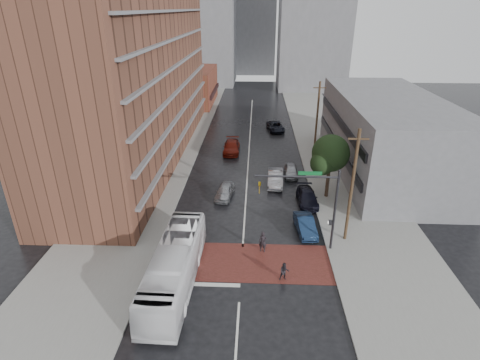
# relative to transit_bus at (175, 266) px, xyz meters

# --- Properties ---
(ground) EXTENTS (160.00, 160.00, 0.00)m
(ground) POSITION_rel_transit_bus_xyz_m (4.68, 2.30, -1.60)
(ground) COLOR black
(ground) RESTS_ON ground
(crosswalk) EXTENTS (14.00, 5.00, 0.02)m
(crosswalk) POSITION_rel_transit_bus_xyz_m (4.68, 2.80, -1.59)
(crosswalk) COLOR maroon
(crosswalk) RESTS_ON ground
(sidewalk_west) EXTENTS (9.00, 90.00, 0.15)m
(sidewalk_west) POSITION_rel_transit_bus_xyz_m (-6.82, 27.30, -1.53)
(sidewalk_west) COLOR gray
(sidewalk_west) RESTS_ON ground
(sidewalk_east) EXTENTS (9.00, 90.00, 0.15)m
(sidewalk_east) POSITION_rel_transit_bus_xyz_m (16.18, 27.30, -1.53)
(sidewalk_east) COLOR gray
(sidewalk_east) RESTS_ON ground
(apartment_block) EXTENTS (10.00, 44.00, 28.00)m
(apartment_block) POSITION_rel_transit_bus_xyz_m (-9.32, 26.30, 12.40)
(apartment_block) COLOR brown
(apartment_block) RESTS_ON ground
(storefront_west) EXTENTS (8.00, 16.00, 7.00)m
(storefront_west) POSITION_rel_transit_bus_xyz_m (-7.32, 56.30, 1.90)
(storefront_west) COLOR brown
(storefront_west) RESTS_ON ground
(building_east) EXTENTS (11.00, 26.00, 9.00)m
(building_east) POSITION_rel_transit_bus_xyz_m (21.18, 22.30, 2.90)
(building_east) COLOR slate
(building_east) RESTS_ON ground
(distant_tower_west) EXTENTS (18.00, 16.00, 32.00)m
(distant_tower_west) POSITION_rel_transit_bus_xyz_m (-9.32, 80.30, 14.40)
(distant_tower_west) COLOR slate
(distant_tower_west) RESTS_ON ground
(distant_tower_east) EXTENTS (16.00, 14.00, 36.00)m
(distant_tower_east) POSITION_rel_transit_bus_xyz_m (18.68, 74.30, 16.40)
(distant_tower_east) COLOR slate
(distant_tower_east) RESTS_ON ground
(distant_tower_center) EXTENTS (12.00, 10.00, 24.00)m
(distant_tower_center) POSITION_rel_transit_bus_xyz_m (4.68, 97.30, 10.40)
(distant_tower_center) COLOR slate
(distant_tower_center) RESTS_ON ground
(street_tree) EXTENTS (4.20, 4.10, 6.90)m
(street_tree) POSITION_rel_transit_bus_xyz_m (13.20, 14.34, 3.13)
(street_tree) COLOR #332319
(street_tree) RESTS_ON ground
(signal_mast) EXTENTS (6.50, 0.30, 7.20)m
(signal_mast) POSITION_rel_transit_bus_xyz_m (10.53, 4.80, 3.13)
(signal_mast) COLOR #2D2D33
(signal_mast) RESTS_ON ground
(utility_pole_near) EXTENTS (1.60, 0.26, 10.00)m
(utility_pole_near) POSITION_rel_transit_bus_xyz_m (13.48, 6.30, 3.54)
(utility_pole_near) COLOR #473321
(utility_pole_near) RESTS_ON ground
(utility_pole_far) EXTENTS (1.60, 0.26, 10.00)m
(utility_pole_far) POSITION_rel_transit_bus_xyz_m (13.48, 26.30, 3.54)
(utility_pole_far) COLOR #473321
(utility_pole_far) RESTS_ON ground
(transit_bus) EXTENTS (2.95, 11.55, 3.20)m
(transit_bus) POSITION_rel_transit_bus_xyz_m (0.00, 0.00, 0.00)
(transit_bus) COLOR white
(transit_bus) RESTS_ON ground
(pedestrian_a) EXTENTS (0.74, 0.56, 1.82)m
(pedestrian_a) POSITION_rel_transit_bus_xyz_m (6.34, 4.30, -0.69)
(pedestrian_a) COLOR black
(pedestrian_a) RESTS_ON ground
(pedestrian_b) EXTENTS (0.78, 0.65, 1.47)m
(pedestrian_b) POSITION_rel_transit_bus_xyz_m (7.89, 0.80, -0.86)
(pedestrian_b) COLOR black
(pedestrian_b) RESTS_ON ground
(car_travel_a) EXTENTS (2.20, 4.23, 1.38)m
(car_travel_a) POSITION_rel_transit_bus_xyz_m (2.43, 13.84, -0.91)
(car_travel_a) COLOR #A2A4AA
(car_travel_a) RESTS_ON ground
(car_travel_b) EXTENTS (1.89, 4.83, 1.57)m
(car_travel_b) POSITION_rel_transit_bus_xyz_m (7.91, 17.28, -0.82)
(car_travel_b) COLOR #A0A1A7
(car_travel_b) RESTS_ON ground
(car_travel_c) EXTENTS (2.17, 5.31, 1.54)m
(car_travel_c) POSITION_rel_transit_bus_xyz_m (2.27, 27.42, -0.83)
(car_travel_c) COLOR maroon
(car_travel_c) RESTS_ON ground
(suv_travel) EXTENTS (3.06, 5.39, 1.42)m
(suv_travel) POSITION_rel_transit_bus_xyz_m (8.79, 37.75, -0.89)
(suv_travel) COLOR black
(suv_travel) RESTS_ON ground
(car_parked_near) EXTENTS (1.92, 4.35, 1.39)m
(car_parked_near) POSITION_rel_transit_bus_xyz_m (10.17, 7.43, -0.91)
(car_parked_near) COLOR #132644
(car_parked_near) RESTS_ON ground
(car_parked_mid) EXTENTS (2.08, 4.73, 1.35)m
(car_parked_mid) POSITION_rel_transit_bus_xyz_m (10.98, 12.88, -0.93)
(car_parked_mid) COLOR black
(car_parked_mid) RESTS_ON ground
(car_parked_far) EXTENTS (1.72, 3.95, 1.33)m
(car_parked_far) POSITION_rel_transit_bus_xyz_m (9.88, 19.76, -0.94)
(car_parked_far) COLOR #999BA0
(car_parked_far) RESTS_ON ground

